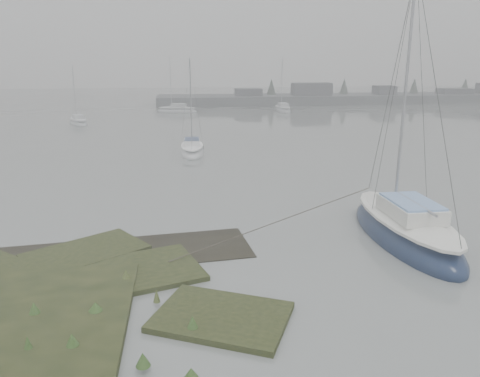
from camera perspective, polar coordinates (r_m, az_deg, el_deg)
name	(u,v)px	position (r m, az deg, el deg)	size (l,w,h in m)	color
ground	(187,138)	(42.30, -6.53, 6.08)	(160.00, 160.00, 0.00)	slate
far_shoreline	(351,98)	(78.75, 13.36, 10.70)	(60.00, 8.00, 4.15)	#4C4F51
sailboat_main	(405,231)	(19.44, 19.44, -4.93)	(2.61, 7.73, 10.87)	#121E3B
sailboat_white	(192,150)	(35.37, -5.86, 4.65)	(1.89, 5.35, 7.48)	silver
sailboat_far_a	(79,122)	(54.30, -19.08, 7.63)	(3.34, 5.03, 6.77)	#B8BFC3
sailboat_far_b	(283,110)	(64.62, 5.21, 9.54)	(1.98, 5.43, 7.56)	silver
sailboat_far_c	(177,111)	(63.55, -7.70, 9.38)	(5.76, 3.31, 7.73)	#B5B9C0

